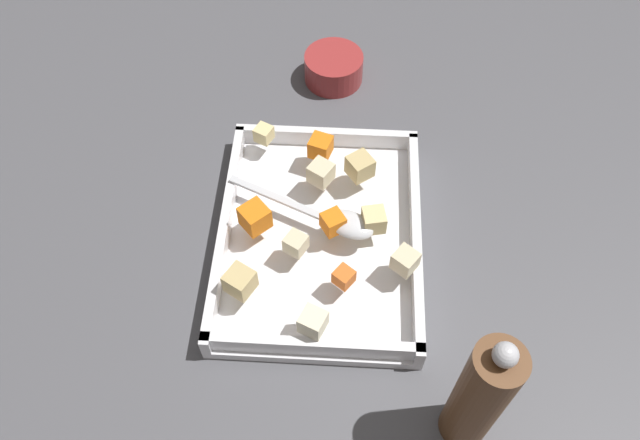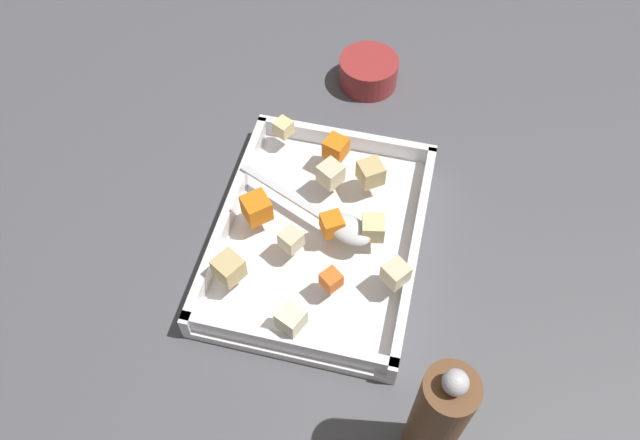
# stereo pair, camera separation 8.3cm
# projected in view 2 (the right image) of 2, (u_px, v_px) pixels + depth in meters

# --- Properties ---
(ground_plane) EXTENTS (4.00, 4.00, 0.00)m
(ground_plane) POSITION_uv_depth(u_px,v_px,m) (331.00, 247.00, 0.87)
(ground_plane) COLOR #4C4C51
(baking_dish) EXTENTS (0.34, 0.27, 0.04)m
(baking_dish) POSITION_uv_depth(u_px,v_px,m) (320.00, 237.00, 0.86)
(baking_dish) COLOR silver
(baking_dish) RESTS_ON ground_plane
(carrot_chunk_mid_right) EXTENTS (0.03, 0.03, 0.02)m
(carrot_chunk_mid_right) POSITION_uv_depth(u_px,v_px,m) (331.00, 280.00, 0.78)
(carrot_chunk_mid_right) COLOR orange
(carrot_chunk_mid_right) RESTS_ON baking_dish
(carrot_chunk_heap_side) EXTENTS (0.05, 0.05, 0.03)m
(carrot_chunk_heap_side) POSITION_uv_depth(u_px,v_px,m) (257.00, 205.00, 0.84)
(carrot_chunk_heap_side) COLOR orange
(carrot_chunk_heap_side) RESTS_ON baking_dish
(carrot_chunk_near_right) EXTENTS (0.04, 0.04, 0.03)m
(carrot_chunk_near_right) POSITION_uv_depth(u_px,v_px,m) (333.00, 223.00, 0.82)
(carrot_chunk_near_right) COLOR orange
(carrot_chunk_near_right) RESTS_ON baking_dish
(carrot_chunk_heap_top) EXTENTS (0.04, 0.04, 0.03)m
(carrot_chunk_heap_top) POSITION_uv_depth(u_px,v_px,m) (336.00, 148.00, 0.89)
(carrot_chunk_heap_top) COLOR orange
(carrot_chunk_heap_top) RESTS_ON baking_dish
(potato_chunk_under_handle) EXTENTS (0.04, 0.04, 0.03)m
(potato_chunk_under_handle) POSITION_uv_depth(u_px,v_px,m) (291.00, 319.00, 0.75)
(potato_chunk_under_handle) COLOR beige
(potato_chunk_under_handle) RESTS_ON baking_dish
(potato_chunk_corner_se) EXTENTS (0.03, 0.03, 0.02)m
(potato_chunk_corner_se) POSITION_uv_depth(u_px,v_px,m) (283.00, 128.00, 0.92)
(potato_chunk_corner_se) COLOR #E0CC89
(potato_chunk_corner_se) RESTS_ON baking_dish
(potato_chunk_near_left) EXTENTS (0.04, 0.04, 0.03)m
(potato_chunk_near_left) POSITION_uv_depth(u_px,v_px,m) (331.00, 174.00, 0.87)
(potato_chunk_near_left) COLOR beige
(potato_chunk_near_left) RESTS_ON baking_dish
(potato_chunk_near_spoon) EXTENTS (0.04, 0.04, 0.03)m
(potato_chunk_near_spoon) POSITION_uv_depth(u_px,v_px,m) (229.00, 268.00, 0.78)
(potato_chunk_near_spoon) COLOR tan
(potato_chunk_near_spoon) RESTS_ON baking_dish
(potato_chunk_center) EXTENTS (0.04, 0.04, 0.03)m
(potato_chunk_center) POSITION_uv_depth(u_px,v_px,m) (371.00, 173.00, 0.87)
(potato_chunk_center) COLOR tan
(potato_chunk_center) RESTS_ON baking_dish
(potato_chunk_far_right) EXTENTS (0.03, 0.03, 0.03)m
(potato_chunk_far_right) POSITION_uv_depth(u_px,v_px,m) (291.00, 240.00, 0.81)
(potato_chunk_far_right) COLOR beige
(potato_chunk_far_right) RESTS_ON baking_dish
(potato_chunk_far_left) EXTENTS (0.03, 0.03, 0.03)m
(potato_chunk_far_left) POSITION_uv_depth(u_px,v_px,m) (373.00, 228.00, 0.82)
(potato_chunk_far_left) COLOR #E0CC89
(potato_chunk_far_left) RESTS_ON baking_dish
(potato_chunk_corner_nw) EXTENTS (0.04, 0.04, 0.03)m
(potato_chunk_corner_nw) POSITION_uv_depth(u_px,v_px,m) (396.00, 273.00, 0.78)
(potato_chunk_corner_nw) COLOR beige
(potato_chunk_corner_nw) RESTS_ON baking_dish
(serving_spoon) EXTENTS (0.11, 0.21, 0.02)m
(serving_spoon) POSITION_uv_depth(u_px,v_px,m) (340.00, 225.00, 0.83)
(serving_spoon) COLOR silver
(serving_spoon) RESTS_ON baking_dish
(pepper_mill) EXTENTS (0.05, 0.05, 0.22)m
(pepper_mill) POSITION_uv_depth(u_px,v_px,m) (436.00, 421.00, 0.63)
(pepper_mill) COLOR brown
(pepper_mill) RESTS_ON ground_plane
(small_prep_bowl) EXTENTS (0.10, 0.10, 0.05)m
(small_prep_bowl) POSITION_uv_depth(u_px,v_px,m) (368.00, 72.00, 1.03)
(small_prep_bowl) COLOR maroon
(small_prep_bowl) RESTS_ON ground_plane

